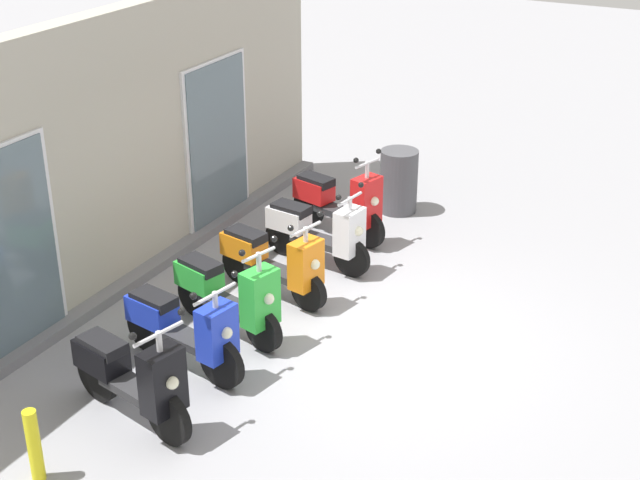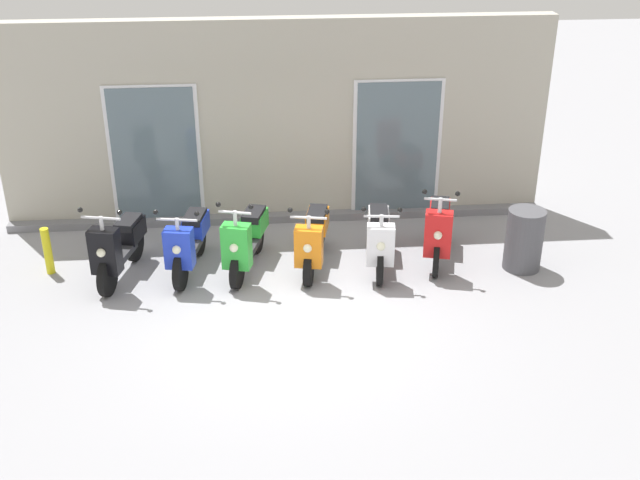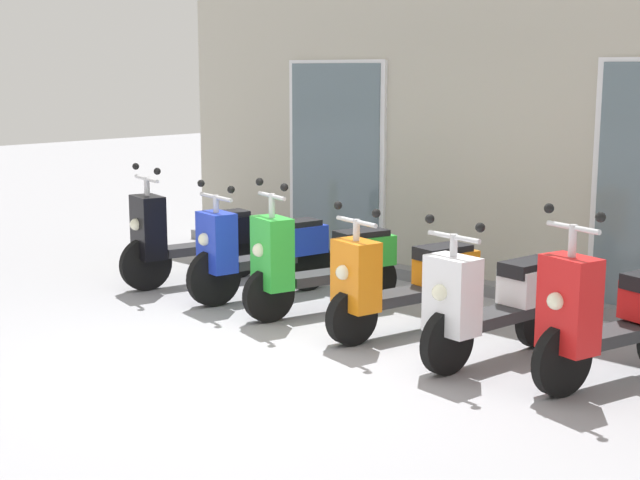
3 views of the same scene
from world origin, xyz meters
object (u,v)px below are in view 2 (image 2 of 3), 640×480
(scooter_white, at_px, (379,237))
(scooter_red, at_px, (438,229))
(scooter_orange, at_px, (313,238))
(curb_bollard, at_px, (48,251))
(scooter_black, at_px, (119,246))
(trash_bin, at_px, (524,240))
(scooter_blue, at_px, (189,241))
(scooter_green, at_px, (246,239))

(scooter_white, xyz_separation_m, scooter_red, (0.89, 0.13, 0.03))
(scooter_white, bearing_deg, scooter_orange, 174.70)
(scooter_white, relative_size, curb_bollard, 2.21)
(scooter_black, bearing_deg, curb_bollard, 167.60)
(scooter_red, bearing_deg, trash_bin, -16.37)
(scooter_blue, distance_m, scooter_white, 2.72)
(scooter_green, height_order, scooter_red, scooter_red)
(scooter_white, bearing_deg, curb_bollard, 177.19)
(scooter_green, xyz_separation_m, curb_bollard, (-2.82, 0.15, -0.14))
(scooter_white, bearing_deg, scooter_blue, 177.71)
(curb_bollard, bearing_deg, scooter_black, -12.40)
(scooter_blue, relative_size, trash_bin, 1.76)
(scooter_orange, height_order, scooter_white, scooter_white)
(scooter_white, height_order, scooter_red, scooter_red)
(curb_bollard, bearing_deg, scooter_orange, -2.19)
(scooter_green, relative_size, trash_bin, 1.72)
(scooter_blue, height_order, trash_bin, scooter_blue)
(trash_bin, bearing_deg, scooter_orange, 174.32)
(scooter_red, bearing_deg, scooter_white, -171.50)
(scooter_green, bearing_deg, scooter_white, -2.43)
(scooter_orange, relative_size, trash_bin, 1.71)
(curb_bollard, bearing_deg, trash_bin, -3.74)
(scooter_white, xyz_separation_m, trash_bin, (2.07, -0.21, -0.03))
(scooter_blue, xyz_separation_m, scooter_orange, (1.78, -0.02, -0.02))
(scooter_black, xyz_separation_m, trash_bin, (5.74, -0.21, -0.04))
(scooter_green, height_order, trash_bin, scooter_green)
(scooter_green, distance_m, scooter_white, 1.91)
(scooter_blue, xyz_separation_m, curb_bollard, (-2.01, 0.12, -0.13))
(scooter_red, height_order, curb_bollard, scooter_red)
(trash_bin, bearing_deg, scooter_red, 163.63)
(scooter_white, bearing_deg, trash_bin, -5.85)
(trash_bin, bearing_deg, curb_bollard, 176.26)
(scooter_orange, distance_m, curb_bollard, 3.79)
(trash_bin, bearing_deg, scooter_black, 177.87)
(scooter_black, bearing_deg, scooter_white, -0.03)
(scooter_orange, xyz_separation_m, trash_bin, (3.01, -0.30, -0.00))
(scooter_red, height_order, trash_bin, scooter_red)
(scooter_blue, xyz_separation_m, scooter_white, (2.72, -0.11, 0.00))
(scooter_white, bearing_deg, scooter_black, 179.97)
(scooter_white, bearing_deg, scooter_green, 177.57)
(scooter_blue, relative_size, scooter_orange, 1.03)
(scooter_green, bearing_deg, scooter_red, 1.07)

